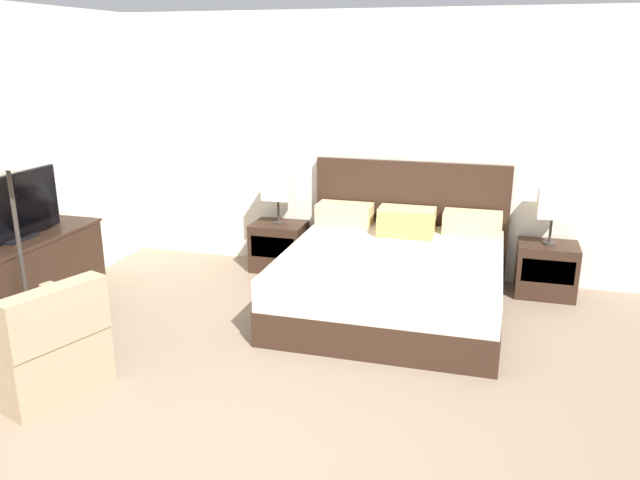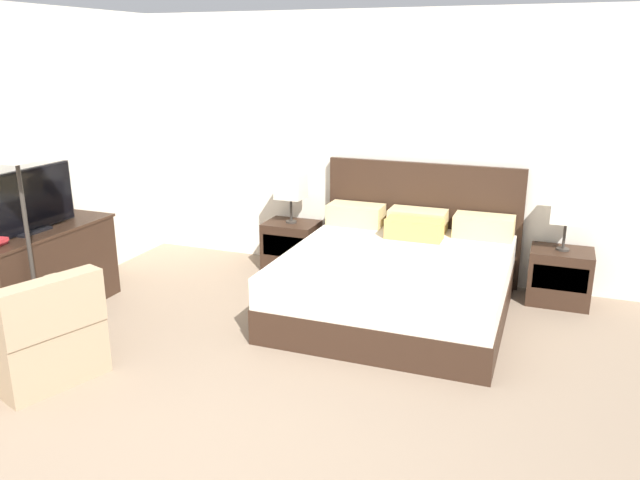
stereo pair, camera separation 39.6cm
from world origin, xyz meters
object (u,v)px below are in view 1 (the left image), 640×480
Objects in this scene: bed at (394,275)px; tv at (13,209)px; nightstand_right at (546,270)px; table_lamp_left at (278,187)px; dresser at (31,279)px; nightstand_left at (279,246)px; floor_lamp at (7,161)px; table_lamp_right at (553,204)px; armchair_by_window at (40,349)px.

tv is at bearing -156.28° from bed.
bed reaches higher than nightstand_right.
tv is (-2.76, -1.21, 0.69)m from bed.
table_lamp_left is 0.38× the size of dresser.
nightstand_right is at bearing 28.09° from bed.
nightstand_right is (2.58, 0.00, 0.00)m from nightstand_left.
floor_lamp is (-2.47, -1.51, 1.12)m from bed.
floor_lamp is at bearing -118.32° from table_lamp_left.
table_lamp_right reaches higher than nightstand_right.
armchair_by_window is at bearing -104.95° from table_lamp_left.
nightstand_left is 0.61m from table_lamp_left.
floor_lamp is at bearing -149.70° from nightstand_right.
nightstand_left is 1.00× the size of nightstand_right.
dresser reaches higher than nightstand_left.
nightstand_right is at bearing 25.15° from tv.
bed is 3.72× the size of nightstand_right.
armchair_by_window is (-3.29, -2.66, 0.04)m from nightstand_right.
bed is at bearing 22.20° from dresser.
table_lamp_left is at bearing 50.96° from dresser.
armchair_by_window is 1.32m from floor_lamp.
bed is at bearing 44.63° from armchair_by_window.
floor_lamp is (0.28, -0.30, 0.43)m from tv.
table_lamp_left reaches higher than armchair_by_window.
nightstand_right is 4.23m from armchair_by_window.
bed is 3.89× the size of table_lamp_left.
table_lamp_right is 0.51× the size of tv.
bed reaches higher than table_lamp_right.
tv reaches higher than nightstand_left.
bed is 3.11m from floor_lamp.
armchair_by_window is at bearing -44.27° from floor_lamp.
floor_lamp is at bearing -46.50° from tv.
nightstand_right is at bearing 24.13° from dresser.
tv reaches higher than armchair_by_window.
bed is 2.98m from dresser.
nightstand_left is at bearing -179.97° from table_lamp_right.
nightstand_left is at bearing 50.94° from dresser.
table_lamp_right is 4.27m from armchair_by_window.
nightstand_right is at bearing 0.00° from nightstand_left.
armchair_by_window is at bearing -140.99° from table_lamp_right.
table_lamp_left is (-1.29, 0.69, 0.56)m from bed.
table_lamp_left is at bearing 75.05° from armchair_by_window.
table_lamp_right is at bearing 39.01° from armchair_by_window.
nightstand_right is at bearing 30.30° from floor_lamp.
tv is 0.59m from floor_lamp.
table_lamp_left is 0.51× the size of tv.
bed is at bearing -28.08° from nightstand_left.
table_lamp_left is 2.81m from armchair_by_window.
bed is 1.18× the size of floor_lamp.
table_lamp_right is 4.39m from floor_lamp.
tv is 1.12× the size of armchair_by_window.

